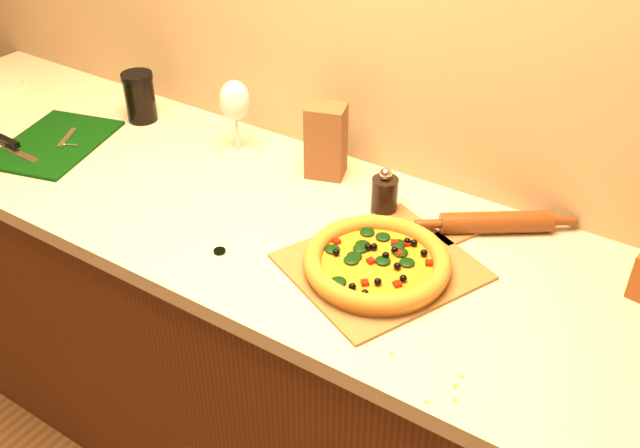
{
  "coord_description": "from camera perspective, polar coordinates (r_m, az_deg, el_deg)",
  "views": [
    {
      "loc": [
        0.78,
        0.33,
        1.85
      ],
      "look_at": [
        0.09,
        1.38,
        0.96
      ],
      "focal_mm": 40.0,
      "sensor_mm": 36.0,
      "label": 1
    }
  ],
  "objects": [
    {
      "name": "rolling_pin",
      "position": [
        1.65,
        13.91,
        0.13
      ],
      "size": [
        0.31,
        0.23,
        0.05
      ],
      "rotation": [
        0.0,
        0.0,
        0.62
      ],
      "color": "#5C2D0F",
      "rests_on": "countertop"
    },
    {
      "name": "bottle_cap",
      "position": [
        1.57,
        -8.04,
        -2.16
      ],
      "size": [
        0.03,
        0.03,
        0.01
      ],
      "primitive_type": "cylinder",
      "rotation": [
        0.0,
        0.0,
        -0.05
      ],
      "color": "black",
      "rests_on": "countertop"
    },
    {
      "name": "pizza",
      "position": [
        1.48,
        4.57,
        -3.08
      ],
      "size": [
        0.31,
        0.31,
        0.04
      ],
      "color": "#B86F2E",
      "rests_on": "pizza_peel"
    },
    {
      "name": "cabinet",
      "position": [
        1.95,
        -1.48,
        -11.22
      ],
      "size": [
        2.8,
        0.65,
        0.86
      ],
      "primitive_type": "cube",
      "color": "#48240F",
      "rests_on": "ground"
    },
    {
      "name": "cutting_board",
      "position": [
        2.08,
        -20.57,
        6.07
      ],
      "size": [
        0.32,
        0.38,
        0.02
      ],
      "rotation": [
        0.0,
        0.0,
        0.26
      ],
      "color": "black",
      "rests_on": "countertop"
    },
    {
      "name": "paper_bag",
      "position": [
        1.78,
        0.48,
        6.66
      ],
      "size": [
        0.11,
        0.1,
        0.19
      ],
      "primitive_type": "cube",
      "rotation": [
        0.0,
        0.0,
        0.32
      ],
      "color": "brown",
      "rests_on": "countertop"
    },
    {
      "name": "pepper_grinder",
      "position": [
        1.66,
        5.18,
        2.41
      ],
      "size": [
        0.06,
        0.06,
        0.12
      ],
      "color": "black",
      "rests_on": "countertop"
    },
    {
      "name": "wine_glass",
      "position": [
        1.88,
        -6.83,
        9.65
      ],
      "size": [
        0.08,
        0.08,
        0.2
      ],
      "color": "silver",
      "rests_on": "countertop"
    },
    {
      "name": "countertop",
      "position": [
        1.66,
        -1.71,
        -0.43
      ],
      "size": [
        2.84,
        0.68,
        0.04
      ],
      "primitive_type": "cube",
      "color": "beige",
      "rests_on": "cabinet"
    },
    {
      "name": "pizza_peel",
      "position": [
        1.52,
        5.34,
        -3.2
      ],
      "size": [
        0.45,
        0.53,
        0.01
      ],
      "rotation": [
        0.0,
        0.0,
        -0.42
      ],
      "color": "brown",
      "rests_on": "countertop"
    },
    {
      "name": "dark_jar",
      "position": [
        2.12,
        -14.22,
        9.84
      ],
      "size": [
        0.09,
        0.09,
        0.14
      ],
      "color": "black",
      "rests_on": "countertop"
    }
  ]
}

